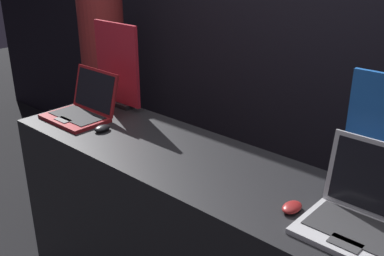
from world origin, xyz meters
name	(u,v)px	position (x,y,z in m)	size (l,w,h in m)	color
wall_back	(321,22)	(0.00, 1.45, 1.40)	(8.00, 0.05, 2.80)	black
display_counter	(192,241)	(0.00, 0.30, 0.46)	(2.08, 0.60, 0.92)	black
laptop_front	(83,107)	(-0.80, 0.28, 0.98)	(0.36, 0.31, 0.25)	maroon
mouse_front	(102,128)	(-0.56, 0.22, 0.94)	(0.06, 0.09, 0.03)	black
promo_stand_front	(117,67)	(-0.80, 0.54, 1.16)	(0.36, 0.07, 0.50)	black
laptop_back	(365,213)	(0.81, 0.28, 0.99)	(0.37, 0.32, 0.29)	#B7B7BC
mouse_back	(292,207)	(0.57, 0.22, 0.94)	(0.06, 0.10, 0.03)	maroon
person_bystander	(105,81)	(-1.41, 0.89, 0.88)	(0.32, 0.32, 1.69)	#282833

